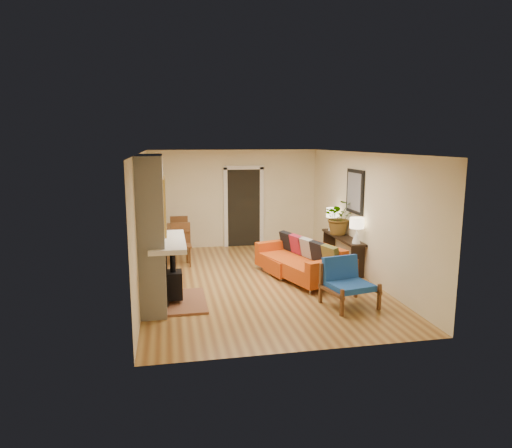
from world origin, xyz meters
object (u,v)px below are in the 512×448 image
Objects in this scene: blue_chair at (346,280)px; lamp_near at (357,227)px; ottoman at (287,265)px; dining_table at (177,233)px; lamp_far at (332,216)px; console_table at (343,243)px; houseplant at (340,217)px; sofa at (302,260)px.

lamp_near is at bearing 61.44° from blue_chair.
dining_table is at bearing 140.24° from ottoman.
lamp_near and lamp_far have the same top height.
console_table is at bearing -90.00° from lamp_far.
houseplant is (-0.01, -0.48, 0.07)m from lamp_far.
ottoman is 1.47m from console_table.
console_table is 0.84m from lamp_far.
ottoman is 1.99m from blue_chair.
ottoman is 2.97m from dining_table.
lamp_near is (3.64, -2.26, 0.43)m from dining_table.
console_table is 3.43× the size of lamp_near.
lamp_near reaches higher than console_table.
sofa is 1.28m from console_table.
console_table is 0.59m from houseplant.
sofa is 3.28m from dining_table.
lamp_far is at bearing 48.03° from sofa.
sofa is 2.84× the size of houseplant.
ottoman is 0.99× the size of blue_chair.
dining_table is at bearing 126.69° from blue_chair.
ottoman is 1.74m from houseplant.
lamp_far is (3.64, -0.84, 0.43)m from dining_table.
dining_table is 0.97× the size of console_table.
houseplant is (-0.01, 0.20, 0.55)m from console_table.
lamp_far is 0.67× the size of houseplant.
blue_chair is 1.72× the size of lamp_near.
lamp_far is (1.38, 1.04, 0.84)m from ottoman.
console_table is at bearing 26.72° from sofa.
console_table is at bearing 14.51° from ottoman.
houseplant is at bearing 90.61° from lamp_near.
dining_table is at bearing 167.03° from lamp_far.
blue_chair is (0.30, -1.69, 0.08)m from sofa.
blue_chair is at bearing -110.11° from console_table.
dining_table is at bearing 157.30° from console_table.
houseplant is (1.12, 0.77, 0.76)m from sofa.
sofa is 4.25× the size of lamp_near.
lamp_near is 0.67× the size of houseplant.
ottoman is at bearing -142.97° from lamp_far.
lamp_far is at bearing -12.97° from dining_table.
lamp_near reaches higher than sofa.
lamp_far is 0.49m from houseplant.
lamp_near is at bearing -90.00° from console_table.
dining_table is at bearing 140.29° from sofa.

